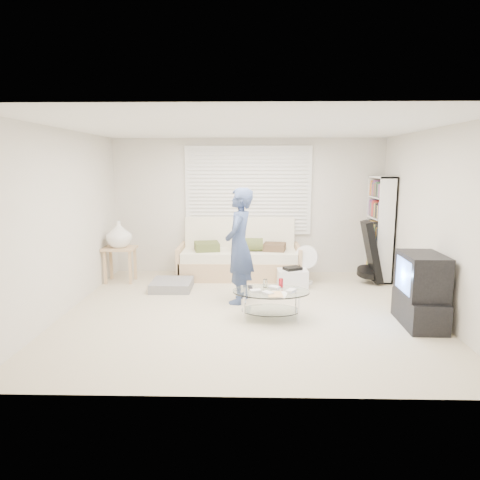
{
  "coord_description": "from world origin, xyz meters",
  "views": [
    {
      "loc": [
        0.04,
        -5.71,
        2.01
      ],
      "look_at": [
        -0.11,
        0.3,
        0.96
      ],
      "focal_mm": 32.0,
      "sensor_mm": 36.0,
      "label": 1
    }
  ],
  "objects_px": {
    "bookshelf": "(379,228)",
    "tv_unit": "(421,291)",
    "coffee_table": "(271,296)",
    "futon_sofa": "(239,258)"
  },
  "relations": [
    {
      "from": "coffee_table",
      "to": "tv_unit",
      "type": "bearing_deg",
      "value": -5.61
    },
    {
      "from": "futon_sofa",
      "to": "coffee_table",
      "type": "relative_size",
      "value": 2.11
    },
    {
      "from": "futon_sofa",
      "to": "tv_unit",
      "type": "xyz_separation_m",
      "value": [
        2.35,
        -2.34,
        0.1
      ]
    },
    {
      "from": "futon_sofa",
      "to": "tv_unit",
      "type": "bearing_deg",
      "value": -44.81
    },
    {
      "from": "coffee_table",
      "to": "futon_sofa",
      "type": "bearing_deg",
      "value": 102.44
    },
    {
      "from": "bookshelf",
      "to": "tv_unit",
      "type": "bearing_deg",
      "value": -93.17
    },
    {
      "from": "bookshelf",
      "to": "coffee_table",
      "type": "distance_m",
      "value": 2.95
    },
    {
      "from": "futon_sofa",
      "to": "tv_unit",
      "type": "relative_size",
      "value": 2.35
    },
    {
      "from": "bookshelf",
      "to": "tv_unit",
      "type": "height_order",
      "value": "bookshelf"
    },
    {
      "from": "coffee_table",
      "to": "bookshelf",
      "type": "bearing_deg",
      "value": 46.02
    }
  ]
}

